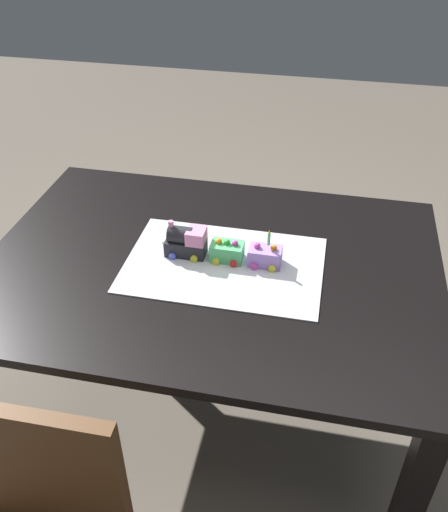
% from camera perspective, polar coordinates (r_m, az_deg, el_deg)
% --- Properties ---
extents(ground_plane, '(8.00, 8.00, 0.00)m').
position_cam_1_polar(ground_plane, '(2.23, -1.04, -15.98)').
color(ground_plane, '#6B6054').
extents(dining_table, '(1.40, 1.00, 0.74)m').
position_cam_1_polar(dining_table, '(1.77, -1.26, -3.40)').
color(dining_table, black).
rests_on(dining_table, ground).
extents(cake_board, '(0.60, 0.40, 0.00)m').
position_cam_1_polar(cake_board, '(1.69, 0.00, -0.87)').
color(cake_board, silver).
rests_on(cake_board, dining_table).
extents(cake_locomotive, '(0.14, 0.08, 0.12)m').
position_cam_1_polar(cake_locomotive, '(1.71, -3.94, 1.51)').
color(cake_locomotive, '#232328').
rests_on(cake_locomotive, cake_board).
extents(cake_car_caboose_mint_green, '(0.10, 0.08, 0.07)m').
position_cam_1_polar(cake_car_caboose_mint_green, '(1.69, 0.31, 0.51)').
color(cake_car_caboose_mint_green, '#59CC7A').
rests_on(cake_car_caboose_mint_green, cake_board).
extents(cake_car_hopper_lavender, '(0.10, 0.08, 0.07)m').
position_cam_1_polar(cake_car_hopper_lavender, '(1.68, 4.26, 0.01)').
color(cake_car_hopper_lavender, '#AD84E0').
rests_on(cake_car_hopper_lavender, cake_board).
extents(birthday_candle, '(0.01, 0.01, 0.05)m').
position_cam_1_polar(birthday_candle, '(1.64, 4.67, 1.91)').
color(birthday_candle, '#66D872').
rests_on(birthday_candle, cake_car_hopper_lavender).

